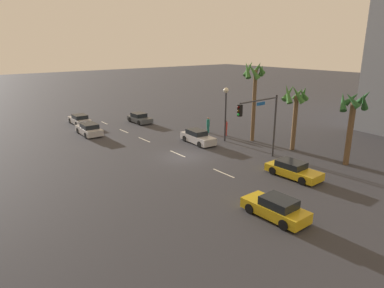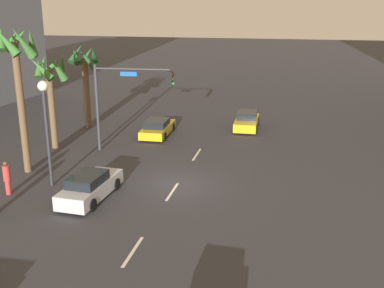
# 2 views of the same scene
# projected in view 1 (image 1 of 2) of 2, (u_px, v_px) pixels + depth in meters

# --- Properties ---
(ground_plane) EXTENTS (220.00, 220.00, 0.00)m
(ground_plane) POSITION_uv_depth(u_px,v_px,m) (184.00, 157.00, 32.01)
(ground_plane) COLOR #333338
(lane_stripe_0) EXTENTS (1.94, 0.14, 0.01)m
(lane_stripe_0) POSITION_uv_depth(u_px,v_px,m) (104.00, 123.00, 45.64)
(lane_stripe_0) COLOR silver
(lane_stripe_0) RESTS_ON ground_plane
(lane_stripe_1) EXTENTS (2.11, 0.14, 0.01)m
(lane_stripe_1) POSITION_uv_depth(u_px,v_px,m) (124.00, 131.00, 41.34)
(lane_stripe_1) COLOR silver
(lane_stripe_1) RESTS_ON ground_plane
(lane_stripe_2) EXTENTS (2.46, 0.14, 0.01)m
(lane_stripe_2) POSITION_uv_depth(u_px,v_px,m) (144.00, 140.00, 37.60)
(lane_stripe_2) COLOR silver
(lane_stripe_2) RESTS_ON ground_plane
(lane_stripe_3) EXTENTS (2.44, 0.14, 0.01)m
(lane_stripe_3) POSITION_uv_depth(u_px,v_px,m) (178.00, 154.00, 32.80)
(lane_stripe_3) COLOR silver
(lane_stripe_3) RESTS_ON ground_plane
(lane_stripe_4) EXTENTS (2.51, 0.14, 0.01)m
(lane_stripe_4) POSITION_uv_depth(u_px,v_px,m) (223.00, 173.00, 27.87)
(lane_stripe_4) COLOR silver
(lane_stripe_4) RESTS_ON ground_plane
(car_0) EXTENTS (4.51, 2.09, 1.35)m
(car_0) POSITION_uv_depth(u_px,v_px,m) (89.00, 129.00, 39.59)
(car_0) COLOR #B7B7BC
(car_0) RESTS_ON ground_plane
(car_1) EXTENTS (3.95, 1.96, 1.29)m
(car_1) POSITION_uv_depth(u_px,v_px,m) (140.00, 118.00, 45.68)
(car_1) COLOR #474C51
(car_1) RESTS_ON ground_plane
(car_2) EXTENTS (4.33, 2.01, 1.29)m
(car_2) POSITION_uv_depth(u_px,v_px,m) (80.00, 120.00, 44.85)
(car_2) COLOR #B7B7BC
(car_2) RESTS_ON ground_plane
(car_3) EXTENTS (4.57, 1.97, 1.40)m
(car_3) POSITION_uv_depth(u_px,v_px,m) (198.00, 137.00, 36.22)
(car_3) COLOR #B7B7BC
(car_3) RESTS_ON ground_plane
(car_4) EXTENTS (4.17, 1.90, 1.35)m
(car_4) POSITION_uv_depth(u_px,v_px,m) (276.00, 208.00, 20.61)
(car_4) COLOR gold
(car_4) RESTS_ON ground_plane
(car_5) EXTENTS (4.46, 1.98, 1.26)m
(car_5) POSITION_uv_depth(u_px,v_px,m) (293.00, 170.00, 26.99)
(car_5) COLOR gold
(car_5) RESTS_ON ground_plane
(traffic_signal) EXTENTS (0.58, 5.35, 5.83)m
(traffic_signal) POSITION_uv_depth(u_px,v_px,m) (263.00, 117.00, 29.82)
(traffic_signal) COLOR #38383D
(traffic_signal) RESTS_ON ground_plane
(streetlamp) EXTENTS (0.56, 0.56, 5.82)m
(streetlamp) POSITION_uv_depth(u_px,v_px,m) (226.00, 104.00, 35.98)
(streetlamp) COLOR #2D2D33
(streetlamp) RESTS_ON ground_plane
(pedestrian_0) EXTENTS (0.40, 0.40, 1.87)m
(pedestrian_0) POSITION_uv_depth(u_px,v_px,m) (208.00, 125.00, 40.31)
(pedestrian_0) COLOR #1E7266
(pedestrian_0) RESTS_ON ground_plane
(pedestrian_1) EXTENTS (0.48, 0.48, 1.82)m
(pedestrian_1) POSITION_uv_depth(u_px,v_px,m) (226.00, 128.00, 39.04)
(pedestrian_1) COLOR #BF3833
(pedestrian_1) RESTS_ON ground_plane
(palm_tree_0) EXTENTS (2.55, 2.54, 6.59)m
(palm_tree_0) POSITION_uv_depth(u_px,v_px,m) (295.00, 102.00, 32.74)
(palm_tree_0) COLOR brown
(palm_tree_0) RESTS_ON ground_plane
(palm_tree_1) EXTENTS (2.57, 2.70, 6.69)m
(palm_tree_1) POSITION_uv_depth(u_px,v_px,m) (353.00, 112.00, 28.58)
(palm_tree_1) COLOR brown
(palm_tree_1) RESTS_ON ground_plane
(palm_tree_2) EXTENTS (2.47, 2.49, 8.59)m
(palm_tree_2) POSITION_uv_depth(u_px,v_px,m) (254.00, 81.00, 35.45)
(palm_tree_2) COLOR brown
(palm_tree_2) RESTS_ON ground_plane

